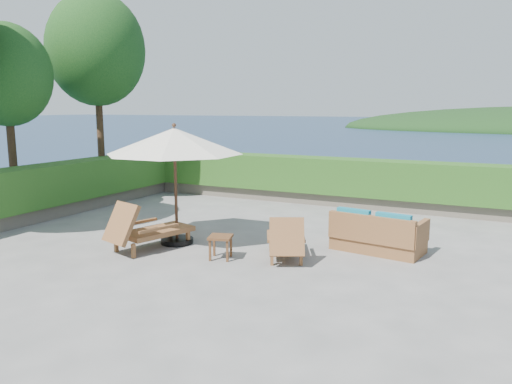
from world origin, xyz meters
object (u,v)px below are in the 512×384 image
at_px(lounge_right, 286,240).
at_px(wicker_loveseat, 377,235).
at_px(lounge_left, 146,229).
at_px(patio_umbrella, 174,142).
at_px(side_table, 221,240).

height_order(lounge_right, wicker_loveseat, lounge_right).
relative_size(lounge_left, lounge_right, 1.16).
height_order(patio_umbrella, lounge_right, patio_umbrella).
relative_size(patio_umbrella, wicker_loveseat, 1.99).
relative_size(lounge_right, wicker_loveseat, 0.88).
bearing_deg(wicker_loveseat, patio_umbrella, -153.96).
bearing_deg(patio_umbrella, lounge_left, -111.61).
height_order(lounge_left, side_table, lounge_left).
distance_m(patio_umbrella, wicker_loveseat, 4.40).
relative_size(lounge_left, side_table, 3.62).
relative_size(patio_umbrella, lounge_left, 1.96).
height_order(patio_umbrella, wicker_loveseat, patio_umbrella).
xyz_separation_m(lounge_left, wicker_loveseat, (4.11, 1.87, -0.09)).
bearing_deg(lounge_right, side_table, -178.03).
distance_m(lounge_left, wicker_loveseat, 4.52).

